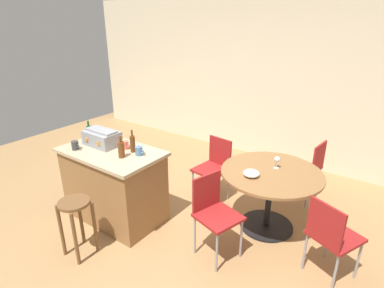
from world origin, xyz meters
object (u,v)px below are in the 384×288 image
at_px(folding_chair_right, 331,234).
at_px(serving_bowl, 251,173).
at_px(wooden_stool, 76,216).
at_px(cup_1, 125,145).
at_px(bottle_2, 89,133).
at_px(folding_chair_far, 214,165).
at_px(kitchen_island, 114,184).
at_px(cup_0, 139,151).
at_px(bottle_0, 121,149).
at_px(toolbox, 102,138).
at_px(dining_table, 270,185).
at_px(folding_chair_near, 308,166).
at_px(folding_chair_left, 214,210).
at_px(wine_glass, 277,160).
at_px(bottle_1, 133,144).
at_px(cup_2, 75,145).

bearing_deg(folding_chair_right, serving_bowl, 168.56).
bearing_deg(wooden_stool, cup_1, 96.73).
bearing_deg(bottle_2, folding_chair_far, 39.07).
height_order(kitchen_island, cup_0, cup_0).
height_order(wooden_stool, folding_chair_right, folding_chair_right).
bearing_deg(bottle_0, bottle_2, 169.50).
bearing_deg(bottle_2, toolbox, -4.59).
bearing_deg(cup_0, folding_chair_right, 10.78).
bearing_deg(cup_1, bottle_0, -52.54).
bearing_deg(serving_bowl, dining_table, 58.99).
bearing_deg(folding_chair_far, folding_chair_near, 34.38).
height_order(dining_table, folding_chair_left, folding_chair_left).
height_order(kitchen_island, toolbox, toolbox).
distance_m(wooden_stool, folding_chair_far, 1.86).
relative_size(dining_table, wine_glass, 7.97).
bearing_deg(kitchen_island, cup_0, 14.23).
relative_size(folding_chair_left, wine_glass, 6.14).
relative_size(folding_chair_left, toolbox, 2.05).
distance_m(wooden_stool, cup_0, 0.94).
distance_m(folding_chair_right, wine_glass, 1.00).
distance_m(bottle_1, cup_2, 0.69).
height_order(folding_chair_far, folding_chair_right, folding_chair_far).
relative_size(wooden_stool, toolbox, 1.49).
bearing_deg(toolbox, cup_1, 14.61).
height_order(dining_table, serving_bowl, serving_bowl).
relative_size(folding_chair_near, cup_0, 7.20).
bearing_deg(wine_glass, dining_table, -93.31).
xyz_separation_m(wooden_stool, folding_chair_near, (1.60, 2.48, 0.04)).
bearing_deg(folding_chair_near, bottle_0, -129.90).
bearing_deg(bottle_0, serving_bowl, 30.47).
xyz_separation_m(bottle_2, cup_1, (0.58, 0.06, -0.05)).
bearing_deg(cup_1, serving_bowl, 21.00).
height_order(cup_0, cup_2, cup_2).
bearing_deg(serving_bowl, folding_chair_left, -106.25).
bearing_deg(kitchen_island, bottle_2, 171.08).
bearing_deg(kitchen_island, dining_table, 28.94).
relative_size(folding_chair_left, cup_1, 7.34).
relative_size(kitchen_island, serving_bowl, 6.78).
height_order(folding_chair_far, toolbox, toolbox).
bearing_deg(folding_chair_left, dining_table, 68.76).
height_order(bottle_0, cup_1, bottle_0).
bearing_deg(wooden_stool, cup_0, 77.82).
xyz_separation_m(folding_chair_right, bottle_0, (-2.15, -0.54, 0.51)).
bearing_deg(cup_2, cup_0, 23.95).
bearing_deg(dining_table, folding_chair_near, 78.98).
xyz_separation_m(toolbox, serving_bowl, (1.69, 0.61, -0.23)).
xyz_separation_m(dining_table, folding_chair_left, (-0.29, -0.75, -0.04)).
relative_size(kitchen_island, cup_0, 10.25).
height_order(toolbox, cup_0, toolbox).
distance_m(bottle_2, cup_1, 0.59).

